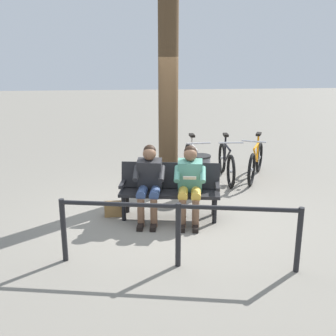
{
  "coord_description": "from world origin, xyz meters",
  "views": [
    {
      "loc": [
        0.6,
        6.35,
        2.72
      ],
      "look_at": [
        0.03,
        -0.3,
        0.75
      ],
      "focal_mm": 45.18,
      "sensor_mm": 36.0,
      "label": 1
    }
  ],
  "objects_px": {
    "bench": "(170,186)",
    "tree_trunk": "(168,80)",
    "bicycle_blue": "(256,162)",
    "person_reading": "(190,181)",
    "handbag": "(114,209)",
    "litter_bin": "(201,175)",
    "person_companion": "(149,180)",
    "bicycle_purple": "(193,163)",
    "bicycle_green": "(226,163)"
  },
  "relations": [
    {
      "from": "person_reading",
      "to": "bicycle_purple",
      "type": "relative_size",
      "value": 0.71
    },
    {
      "from": "bicycle_blue",
      "to": "person_reading",
      "type": "bearing_deg",
      "value": -14.0
    },
    {
      "from": "bicycle_green",
      "to": "litter_bin",
      "type": "bearing_deg",
      "value": -34.83
    },
    {
      "from": "person_reading",
      "to": "litter_bin",
      "type": "relative_size",
      "value": 1.56
    },
    {
      "from": "bench",
      "to": "litter_bin",
      "type": "relative_size",
      "value": 2.15
    },
    {
      "from": "bicycle_blue",
      "to": "person_companion",
      "type": "bearing_deg",
      "value": -24.56
    },
    {
      "from": "bench",
      "to": "bicycle_blue",
      "type": "relative_size",
      "value": 1.07
    },
    {
      "from": "handbag",
      "to": "bicycle_blue",
      "type": "height_order",
      "value": "bicycle_blue"
    },
    {
      "from": "handbag",
      "to": "bicycle_blue",
      "type": "relative_size",
      "value": 0.19
    },
    {
      "from": "bench",
      "to": "bicycle_purple",
      "type": "bearing_deg",
      "value": -100.66
    },
    {
      "from": "bench",
      "to": "tree_trunk",
      "type": "xyz_separation_m",
      "value": [
        -0.08,
        -1.2,
        1.59
      ]
    },
    {
      "from": "handbag",
      "to": "bicycle_green",
      "type": "relative_size",
      "value": 0.18
    },
    {
      "from": "tree_trunk",
      "to": "litter_bin",
      "type": "xyz_separation_m",
      "value": [
        -0.58,
        0.29,
        -1.71
      ]
    },
    {
      "from": "person_reading",
      "to": "bicycle_blue",
      "type": "xyz_separation_m",
      "value": [
        -1.67,
        -2.06,
        -0.31
      ]
    },
    {
      "from": "person_reading",
      "to": "bicycle_green",
      "type": "distance_m",
      "value": 2.29
    },
    {
      "from": "person_companion",
      "to": "bicycle_green",
      "type": "relative_size",
      "value": 0.71
    },
    {
      "from": "litter_bin",
      "to": "bicycle_blue",
      "type": "xyz_separation_m",
      "value": [
        -1.3,
        -0.93,
        -0.03
      ]
    },
    {
      "from": "bench",
      "to": "bicycle_green",
      "type": "distance_m",
      "value": 2.25
    },
    {
      "from": "person_reading",
      "to": "litter_bin",
      "type": "height_order",
      "value": "person_reading"
    },
    {
      "from": "bench",
      "to": "handbag",
      "type": "height_order",
      "value": "bench"
    },
    {
      "from": "bench",
      "to": "tree_trunk",
      "type": "distance_m",
      "value": 1.99
    },
    {
      "from": "bench",
      "to": "tree_trunk",
      "type": "height_order",
      "value": "tree_trunk"
    },
    {
      "from": "bench",
      "to": "person_reading",
      "type": "relative_size",
      "value": 1.38
    },
    {
      "from": "person_companion",
      "to": "tree_trunk",
      "type": "distance_m",
      "value": 1.99
    },
    {
      "from": "bicycle_blue",
      "to": "tree_trunk",
      "type": "bearing_deg",
      "value": -46.16
    },
    {
      "from": "bicycle_blue",
      "to": "litter_bin",
      "type": "bearing_deg",
      "value": -29.47
    },
    {
      "from": "tree_trunk",
      "to": "bicycle_green",
      "type": "xyz_separation_m",
      "value": [
        -1.25,
        -0.61,
        -1.73
      ]
    },
    {
      "from": "person_reading",
      "to": "bicycle_purple",
      "type": "bearing_deg",
      "value": -90.96
    },
    {
      "from": "bicycle_purple",
      "to": "bicycle_green",
      "type": "bearing_deg",
      "value": 85.3
    },
    {
      "from": "bicycle_purple",
      "to": "person_reading",
      "type": "bearing_deg",
      "value": -13.51
    },
    {
      "from": "bicycle_blue",
      "to": "bicycle_green",
      "type": "xyz_separation_m",
      "value": [
        0.63,
        0.04,
        0.0
      ]
    },
    {
      "from": "handbag",
      "to": "bicycle_green",
      "type": "bearing_deg",
      "value": -142.12
    },
    {
      "from": "handbag",
      "to": "litter_bin",
      "type": "xyz_separation_m",
      "value": [
        -1.57,
        -0.86,
        0.27
      ]
    },
    {
      "from": "bench",
      "to": "tree_trunk",
      "type": "relative_size",
      "value": 0.4
    },
    {
      "from": "litter_bin",
      "to": "bicycle_green",
      "type": "bearing_deg",
      "value": -127.0
    },
    {
      "from": "person_companion",
      "to": "bench",
      "type": "bearing_deg",
      "value": -152.67
    },
    {
      "from": "bicycle_green",
      "to": "person_reading",
      "type": "bearing_deg",
      "value": -24.96
    },
    {
      "from": "bicycle_blue",
      "to": "bicycle_green",
      "type": "bearing_deg",
      "value": -61.59
    },
    {
      "from": "person_companion",
      "to": "litter_bin",
      "type": "xyz_separation_m",
      "value": [
        -1.0,
        -1.03,
        -0.28
      ]
    },
    {
      "from": "bench",
      "to": "person_reading",
      "type": "bearing_deg",
      "value": 153.04
    },
    {
      "from": "bicycle_purple",
      "to": "tree_trunk",
      "type": "bearing_deg",
      "value": -46.34
    },
    {
      "from": "handbag",
      "to": "tree_trunk",
      "type": "bearing_deg",
      "value": -131.02
    },
    {
      "from": "bicycle_green",
      "to": "bench",
      "type": "bearing_deg",
      "value": -34.14
    },
    {
      "from": "person_reading",
      "to": "handbag",
      "type": "xyz_separation_m",
      "value": [
        1.21,
        -0.27,
        -0.54
      ]
    },
    {
      "from": "bicycle_purple",
      "to": "person_companion",
      "type": "bearing_deg",
      "value": -30.65
    },
    {
      "from": "bicycle_green",
      "to": "bicycle_purple",
      "type": "relative_size",
      "value": 1.0
    },
    {
      "from": "bicycle_green",
      "to": "bicycle_purple",
      "type": "bearing_deg",
      "value": -88.83
    },
    {
      "from": "tree_trunk",
      "to": "person_companion",
      "type": "bearing_deg",
      "value": 72.52
    },
    {
      "from": "person_reading",
      "to": "handbag",
      "type": "distance_m",
      "value": 1.36
    },
    {
      "from": "bicycle_blue",
      "to": "handbag",
      "type": "bearing_deg",
      "value": -33.19
    }
  ]
}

